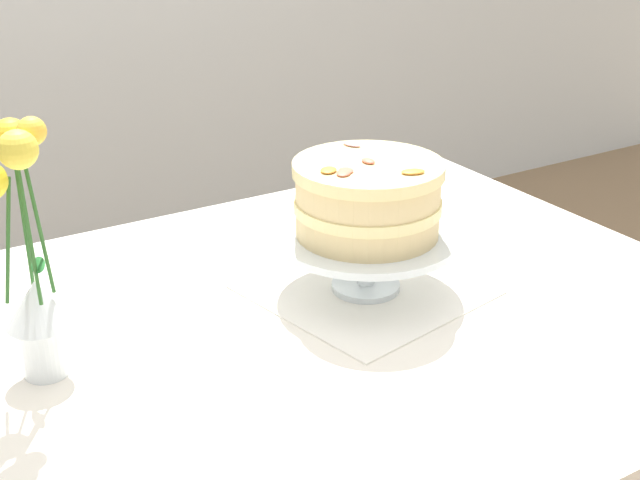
{
  "coord_description": "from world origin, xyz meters",
  "views": [
    {
      "loc": [
        -0.54,
        -0.98,
        1.37
      ],
      "look_at": [
        0.07,
        0.01,
        0.86
      ],
      "focal_mm": 48.12,
      "sensor_mm": 36.0,
      "label": 1
    }
  ],
  "objects_px": {
    "dining_table": "(295,385)",
    "layer_cake": "(368,198)",
    "cake_stand": "(367,243)",
    "flower_vase": "(30,267)"
  },
  "relations": [
    {
      "from": "dining_table",
      "to": "layer_cake",
      "type": "bearing_deg",
      "value": 19.2
    },
    {
      "from": "cake_stand",
      "to": "flower_vase",
      "type": "distance_m",
      "value": 0.51
    },
    {
      "from": "layer_cake",
      "to": "flower_vase",
      "type": "xyz_separation_m",
      "value": [
        -0.51,
        0.02,
        0.0
      ]
    },
    {
      "from": "dining_table",
      "to": "cake_stand",
      "type": "relative_size",
      "value": 4.83
    },
    {
      "from": "layer_cake",
      "to": "cake_stand",
      "type": "bearing_deg",
      "value": 27.74
    },
    {
      "from": "dining_table",
      "to": "flower_vase",
      "type": "bearing_deg",
      "value": 166.85
    },
    {
      "from": "cake_stand",
      "to": "layer_cake",
      "type": "xyz_separation_m",
      "value": [
        -0.0,
        -0.0,
        0.08
      ]
    },
    {
      "from": "layer_cake",
      "to": "flower_vase",
      "type": "height_order",
      "value": "flower_vase"
    },
    {
      "from": "cake_stand",
      "to": "flower_vase",
      "type": "relative_size",
      "value": 0.82
    },
    {
      "from": "dining_table",
      "to": "layer_cake",
      "type": "distance_m",
      "value": 0.31
    }
  ]
}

